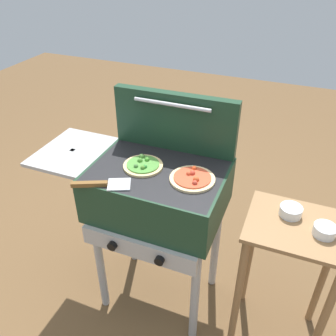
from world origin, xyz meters
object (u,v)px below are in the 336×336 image
at_px(pizza_pepperoni, 192,178).
at_px(prep_table, 289,261).
at_px(grill, 156,193).
at_px(topping_bowl_far, 291,211).
at_px(spatula, 102,184).
at_px(pizza_veggie, 143,165).
at_px(topping_bowl_near, 324,231).

xyz_separation_m(pizza_pepperoni, prep_table, (0.48, 0.02, -0.36)).
height_order(grill, topping_bowl_far, grill).
bearing_deg(pizza_pepperoni, spatula, -151.97).
height_order(pizza_veggie, spatula, pizza_veggie).
height_order(spatula, prep_table, spatula).
bearing_deg(topping_bowl_far, pizza_pepperoni, -170.07).
bearing_deg(pizza_pepperoni, topping_bowl_near, 0.14).
distance_m(pizza_pepperoni, spatula, 0.40).
xyz_separation_m(grill, topping_bowl_far, (0.63, 0.06, 0.04)).
relative_size(pizza_pepperoni, prep_table, 0.27).
distance_m(spatula, prep_table, 0.94).
relative_size(prep_table, topping_bowl_near, 8.17).
bearing_deg(prep_table, pizza_veggie, -179.51).
bearing_deg(prep_table, grill, -179.63).
xyz_separation_m(spatula, topping_bowl_far, (0.80, 0.27, -0.11)).
xyz_separation_m(pizza_veggie, topping_bowl_near, (0.84, -0.01, -0.11)).
bearing_deg(topping_bowl_far, spatula, -161.48).
xyz_separation_m(spatula, topping_bowl_near, (0.94, 0.19, -0.11)).
bearing_deg(prep_table, pizza_pepperoni, -177.42).
height_order(pizza_pepperoni, prep_table, pizza_pepperoni).
bearing_deg(grill, topping_bowl_far, 5.40).
bearing_deg(topping_bowl_far, prep_table, -52.68).
relative_size(spatula, prep_table, 0.34).
bearing_deg(topping_bowl_near, pizza_pepperoni, -179.86).
relative_size(grill, topping_bowl_near, 10.13).
bearing_deg(pizza_pepperoni, grill, 174.82).
distance_m(grill, topping_bowl_near, 0.78).
height_order(grill, topping_bowl_near, grill).
relative_size(spatula, topping_bowl_far, 2.62).
xyz_separation_m(pizza_pepperoni, topping_bowl_far, (0.44, 0.08, -0.11)).
bearing_deg(pizza_veggie, spatula, -116.77).
height_order(pizza_veggie, pizza_pepperoni, same).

